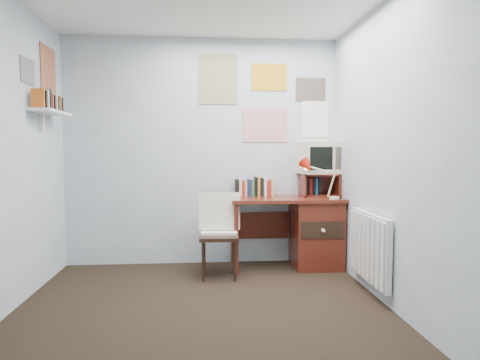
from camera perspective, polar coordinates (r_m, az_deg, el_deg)
The scene contains 13 objects.
ground at distance 3.29m, azimuth -4.97°, elevation -18.73°, with size 3.50×3.50×0.00m, color black.
back_wall at distance 4.78m, azimuth -5.06°, elevation 3.76°, with size 3.00×0.02×2.50m, color silver.
right_wall at distance 3.38m, azimuth 21.29°, elevation 3.41°, with size 0.02×3.50×2.50m, color silver.
desk at distance 4.74m, azimuth 9.41°, elevation -6.56°, with size 1.20×0.55×0.76m.
desk_chair at distance 4.30m, azimuth -2.81°, elevation -7.56°, with size 0.42×0.40×0.82m, color black.
desk_lamp at distance 4.52m, azimuth 12.50°, elevation -0.18°, with size 0.26×0.22×0.37m, color red.
tv_riser at distance 4.81m, azimuth 10.52°, elevation -0.64°, with size 0.40×0.30×0.25m, color #5C2015.
crt_tv at distance 4.81m, azimuth 10.37°, elevation 3.10°, with size 0.40×0.37×0.38m, color beige.
book_row at distance 4.75m, azimuth 2.95°, elevation -0.82°, with size 0.60×0.14×0.22m, color #5C2015.
radiator at distance 3.96m, azimuth 16.90°, elevation -8.56°, with size 0.09×0.80×0.60m, color white.
wall_shelf at distance 4.38m, azimuth -23.95°, elevation 8.26°, with size 0.20×0.62×0.24m, color white.
posters_back at distance 4.86m, azimuth 3.33°, elevation 10.86°, with size 1.20×0.01×0.90m, color white.
posters_left at distance 4.46m, azimuth -25.27°, elevation 13.07°, with size 0.01×0.70×0.60m, color white.
Camera 1 is at (0.01, -3.03, 1.27)m, focal length 32.00 mm.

